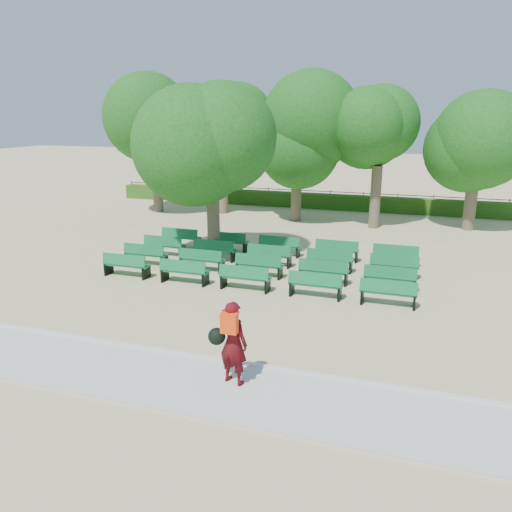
{
  "coord_description": "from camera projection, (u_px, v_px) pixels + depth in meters",
  "views": [
    {
      "loc": [
        6.09,
        -16.07,
        5.65
      ],
      "look_at": [
        1.18,
        -1.0,
        1.1
      ],
      "focal_mm": 35.0,
      "sensor_mm": 36.0,
      "label": 1
    }
  ],
  "objects": [
    {
      "name": "tree_among",
      "position": [
        212.0,
        151.0,
        18.88
      ],
      "size": [
        4.42,
        4.42,
        6.28
      ],
      "color": "brown",
      "rests_on": "ground"
    },
    {
      "name": "ground",
      "position": [
        234.0,
        275.0,
        18.06
      ],
      "size": [
        120.0,
        120.0,
        0.0
      ],
      "primitive_type": "plane",
      "color": "tan"
    },
    {
      "name": "tree_line",
      "position": [
        298.0,
        221.0,
        27.2
      ],
      "size": [
        21.8,
        6.8,
        7.04
      ],
      "primitive_type": null,
      "color": "#1C5C1A",
      "rests_on": "ground"
    },
    {
      "name": "hedge",
      "position": [
        313.0,
        201.0,
        30.73
      ],
      "size": [
        26.0,
        0.7,
        0.9
      ],
      "primitive_type": "cube",
      "color": "#2D5C17",
      "rests_on": "ground"
    },
    {
      "name": "bench_array",
      "position": [
        266.0,
        268.0,
        18.56
      ],
      "size": [
        1.71,
        0.59,
        1.07
      ],
      "rotation": [
        0.0,
        0.0,
        0.03
      ],
      "color": "#137039",
      "rests_on": "ground"
    },
    {
      "name": "paving",
      "position": [
        119.0,
        371.0,
        11.29
      ],
      "size": [
        30.0,
        2.2,
        0.06
      ],
      "primitive_type": "cube",
      "color": "beige",
      "rests_on": "ground"
    },
    {
      "name": "person",
      "position": [
        232.0,
        341.0,
        10.5
      ],
      "size": [
        0.92,
        0.6,
        1.86
      ],
      "rotation": [
        0.0,
        0.0,
        2.88
      ],
      "color": "#4E0B0F",
      "rests_on": "ground"
    },
    {
      "name": "curb",
      "position": [
        145.0,
        348.0,
        12.33
      ],
      "size": [
        30.0,
        0.12,
        0.1
      ],
      "primitive_type": "cube",
      "color": "silver",
      "rests_on": "ground"
    },
    {
      "name": "fence",
      "position": [
        314.0,
        207.0,
        31.22
      ],
      "size": [
        26.0,
        0.1,
        1.02
      ],
      "primitive_type": null,
      "color": "black",
      "rests_on": "ground"
    }
  ]
}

